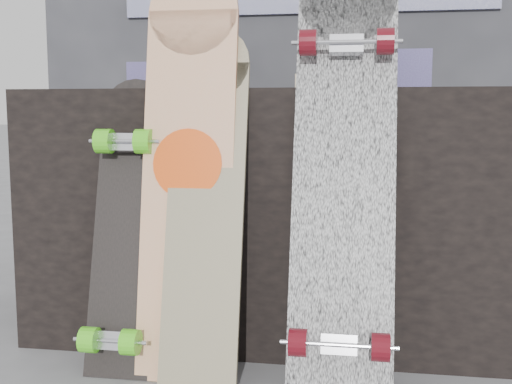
% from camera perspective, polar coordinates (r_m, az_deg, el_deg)
% --- Properties ---
extents(vendor_table, '(1.60, 0.60, 0.80)m').
position_cam_1_polar(vendor_table, '(2.12, 2.52, -1.89)').
color(vendor_table, black).
rests_on(vendor_table, ground).
extents(booth, '(2.40, 0.22, 2.20)m').
position_cam_1_polar(booth, '(2.96, 4.62, 14.31)').
color(booth, '#2F2F34').
rests_on(booth, ground).
extents(merch_box_purple, '(0.18, 0.12, 0.10)m').
position_cam_1_polar(merch_box_purple, '(2.28, -8.74, 10.02)').
color(merch_box_purple, '#413670').
rests_on(merch_box_purple, vendor_table).
extents(merch_box_small, '(0.14, 0.14, 0.12)m').
position_cam_1_polar(merch_box_small, '(2.07, 13.23, 10.47)').
color(merch_box_small, '#413670').
rests_on(merch_box_small, vendor_table).
extents(merch_box_flat, '(0.22, 0.10, 0.06)m').
position_cam_1_polar(merch_box_flat, '(2.24, 6.46, 9.59)').
color(merch_box_flat, '#D1B78C').
rests_on(merch_box_flat, vendor_table).
extents(longboard_geisha, '(0.26, 0.23, 1.15)m').
position_cam_1_polar(longboard_geisha, '(1.79, -6.04, 3.02)').
color(longboard_geisha, beige).
rests_on(longboard_geisha, ground).
extents(longboard_celtic, '(0.21, 0.26, 0.98)m').
position_cam_1_polar(longboard_celtic, '(1.77, -4.46, 0.13)').
color(longboard_celtic, beige).
rests_on(longboard_celtic, ground).
extents(longboard_cascadia, '(0.27, 0.40, 1.18)m').
position_cam_1_polar(longboard_cascadia, '(1.72, 7.84, 3.09)').
color(longboard_cascadia, silver).
rests_on(longboard_cascadia, ground).
extents(skateboard_dark, '(0.19, 0.30, 0.83)m').
position_cam_1_polar(skateboard_dark, '(1.86, -11.64, -2.63)').
color(skateboard_dark, black).
rests_on(skateboard_dark, ground).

